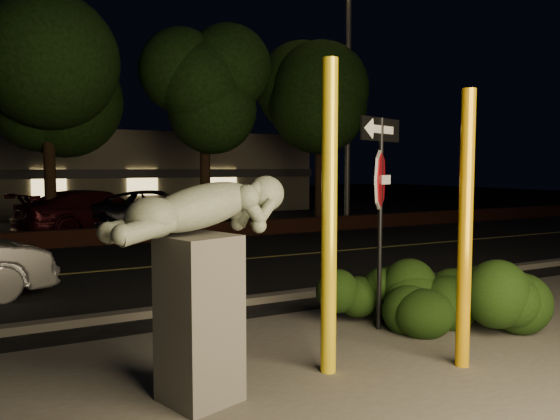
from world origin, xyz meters
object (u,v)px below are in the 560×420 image
object	(u,v)px
sculpture	(202,264)
parked_car_darkred	(96,212)
signpost	(381,180)
yellow_pole_right	(465,231)
parked_car_dark	(159,212)
yellow_pole_left	(329,219)
streetlight	(345,60)

from	to	relation	value
sculpture	parked_car_darkred	xyz separation A→B (m)	(1.24, 14.34, -0.60)
signpost	sculpture	size ratio (longest dim) A/B	1.35
yellow_pole_right	parked_car_dark	xyz separation A→B (m)	(0.31, 14.29, -0.84)
signpost	parked_car_darkred	distance (m)	13.44
yellow_pole_right	parked_car_dark	bearing A→B (deg)	88.75
yellow_pole_left	yellow_pole_right	size ratio (longest dim) A/B	1.09
streetlight	parked_car_dark	xyz separation A→B (m)	(-7.45, 0.40, -5.79)
yellow_pole_right	sculpture	size ratio (longest dim) A/B	1.43
yellow_pole_left	streetlight	bearing A→B (deg)	55.30
signpost	parked_car_darkred	xyz separation A→B (m)	(-1.75, 13.26, -1.35)
yellow_pole_left	signpost	xyz separation A→B (m)	(1.51, 1.04, 0.38)
sculpture	parked_car_darkred	bearing A→B (deg)	67.18
parked_car_dark	yellow_pole_right	bearing A→B (deg)	-164.48
yellow_pole_right	streetlight	distance (m)	16.67
signpost	parked_car_dark	size ratio (longest dim) A/B	0.55
yellow_pole_right	signpost	bearing A→B (deg)	88.62
yellow_pole_left	streetlight	world-z (taller)	streetlight
streetlight	parked_car_dark	distance (m)	9.44
streetlight	yellow_pole_right	bearing A→B (deg)	-136.70
yellow_pole_left	sculpture	size ratio (longest dim) A/B	1.57
sculpture	streetlight	size ratio (longest dim) A/B	0.20
sculpture	signpost	bearing A→B (deg)	2.02
yellow_pole_right	sculpture	world-z (taller)	yellow_pole_right
yellow_pole_left	streetlight	distance (m)	16.92
yellow_pole_right	streetlight	xyz separation A→B (m)	(7.76, 13.89, 4.95)
yellow_pole_left	signpost	world-z (taller)	yellow_pole_left
streetlight	parked_car_darkred	world-z (taller)	streetlight
sculpture	streetlight	distance (m)	17.90
yellow_pole_left	yellow_pole_right	world-z (taller)	yellow_pole_left
signpost	streetlight	bearing A→B (deg)	35.49
signpost	yellow_pole_right	bearing A→B (deg)	-113.75
yellow_pole_left	yellow_pole_right	xyz separation A→B (m)	(1.47, -0.56, -0.15)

